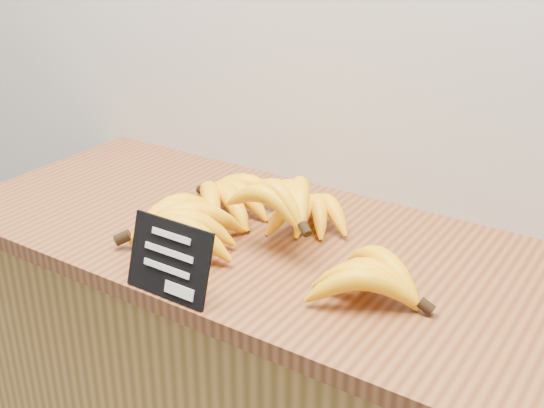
{
  "coord_description": "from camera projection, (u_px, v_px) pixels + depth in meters",
  "views": [
    {
      "loc": [
        0.5,
        1.84,
        1.49
      ],
      "look_at": [
        -0.06,
        2.7,
        1.02
      ],
      "focal_mm": 45.0,
      "sensor_mm": 36.0,
      "label": 1
    }
  ],
  "objects": [
    {
      "name": "chalkboard_sign",
      "position": [
        169.0,
        260.0,
        1.02
      ],
      "size": [
        0.15,
        0.04,
        0.12
      ],
      "primitive_type": "cube",
      "rotation": [
        -0.3,
        0.0,
        0.0
      ],
      "color": "black",
      "rests_on": "counter_top"
    },
    {
      "name": "counter_top",
      "position": [
        287.0,
        248.0,
        1.21
      ],
      "size": [
        1.3,
        0.54,
        0.03
      ],
      "primitive_type": "cube",
      "color": "brown",
      "rests_on": "counter"
    },
    {
      "name": "banana_pile",
      "position": [
        261.0,
        221.0,
        1.18
      ],
      "size": [
        0.56,
        0.38,
        0.12
      ],
      "color": "#FFBB0A",
      "rests_on": "counter_top"
    }
  ]
}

